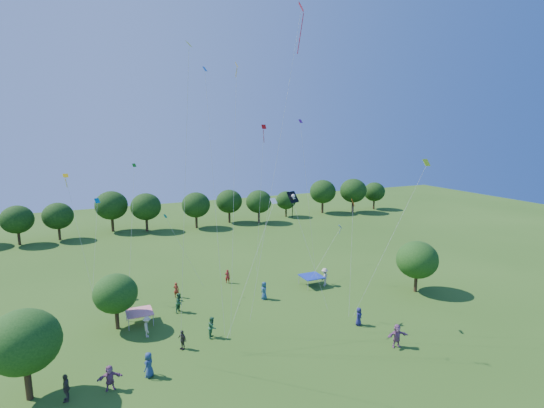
{
  "coord_description": "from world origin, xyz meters",
  "views": [
    {
      "loc": [
        -13.18,
        -14.84,
        16.73
      ],
      "look_at": [
        0.0,
        14.0,
        11.0
      ],
      "focal_mm": 28.0,
      "sensor_mm": 36.0,
      "label": 1
    }
  ],
  "objects_px": {
    "tent_blue": "(312,276)",
    "red_high_kite": "(292,69)",
    "near_tree_north": "(115,293)",
    "tent_red_stripe": "(139,312)",
    "pirate_kite": "(294,199)",
    "near_tree_east": "(417,260)",
    "near_tree_west": "(24,342)"
  },
  "relations": [
    {
      "from": "near_tree_north",
      "to": "red_high_kite",
      "type": "xyz_separation_m",
      "value": [
        13.66,
        -5.18,
        18.08
      ]
    },
    {
      "from": "near_tree_north",
      "to": "pirate_kite",
      "type": "height_order",
      "value": "pirate_kite"
    },
    {
      "from": "tent_red_stripe",
      "to": "red_high_kite",
      "type": "xyz_separation_m",
      "value": [
        11.83,
        -5.37,
        20.17
      ]
    },
    {
      "from": "tent_blue",
      "to": "red_high_kite",
      "type": "bearing_deg",
      "value": -131.48
    },
    {
      "from": "near_tree_west",
      "to": "near_tree_north",
      "type": "height_order",
      "value": "near_tree_west"
    },
    {
      "from": "near_tree_north",
      "to": "pirate_kite",
      "type": "xyz_separation_m",
      "value": [
        14.7,
        -3.75,
        7.51
      ]
    },
    {
      "from": "near_tree_west",
      "to": "near_tree_east",
      "type": "distance_m",
      "value": 34.83
    },
    {
      "from": "tent_red_stripe",
      "to": "pirate_kite",
      "type": "relative_size",
      "value": 0.22
    },
    {
      "from": "pirate_kite",
      "to": "tent_blue",
      "type": "bearing_deg",
      "value": 47.24
    },
    {
      "from": "near_tree_east",
      "to": "tent_blue",
      "type": "bearing_deg",
      "value": 146.56
    },
    {
      "from": "pirate_kite",
      "to": "red_high_kite",
      "type": "relative_size",
      "value": 0.4
    },
    {
      "from": "near_tree_north",
      "to": "tent_red_stripe",
      "type": "height_order",
      "value": "near_tree_north"
    },
    {
      "from": "tent_red_stripe",
      "to": "red_high_kite",
      "type": "height_order",
      "value": "red_high_kite"
    },
    {
      "from": "near_tree_east",
      "to": "pirate_kite",
      "type": "height_order",
      "value": "pirate_kite"
    },
    {
      "from": "near_tree_east",
      "to": "tent_red_stripe",
      "type": "bearing_deg",
      "value": 170.92
    },
    {
      "from": "near_tree_north",
      "to": "tent_red_stripe",
      "type": "relative_size",
      "value": 2.17
    },
    {
      "from": "near_tree_north",
      "to": "near_tree_east",
      "type": "bearing_deg",
      "value": -8.14
    },
    {
      "from": "near_tree_north",
      "to": "tent_red_stripe",
      "type": "distance_m",
      "value": 2.78
    },
    {
      "from": "near_tree_east",
      "to": "pirate_kite",
      "type": "distance_m",
      "value": 15.85
    },
    {
      "from": "tent_blue",
      "to": "red_high_kite",
      "type": "xyz_separation_m",
      "value": [
        -6.17,
        -6.98,
        20.17
      ]
    },
    {
      "from": "near_tree_west",
      "to": "near_tree_east",
      "type": "xyz_separation_m",
      "value": [
        34.64,
        3.59,
        -0.43
      ]
    },
    {
      "from": "near_tree_east",
      "to": "red_high_kite",
      "type": "height_order",
      "value": "red_high_kite"
    },
    {
      "from": "near_tree_east",
      "to": "red_high_kite",
      "type": "bearing_deg",
      "value": -175.98
    },
    {
      "from": "near_tree_north",
      "to": "tent_blue",
      "type": "distance_m",
      "value": 20.03
    },
    {
      "from": "near_tree_east",
      "to": "pirate_kite",
      "type": "bearing_deg",
      "value": 178.53
    },
    {
      "from": "near_tree_north",
      "to": "pirate_kite",
      "type": "bearing_deg",
      "value": -14.33
    },
    {
      "from": "tent_blue",
      "to": "near_tree_west",
      "type": "bearing_deg",
      "value": -159.69
    },
    {
      "from": "near_tree_west",
      "to": "pirate_kite",
      "type": "xyz_separation_m",
      "value": [
        20.54,
        3.95,
        6.79
      ]
    },
    {
      "from": "near_tree_east",
      "to": "tent_red_stripe",
      "type": "relative_size",
      "value": 2.42
    },
    {
      "from": "pirate_kite",
      "to": "red_high_kite",
      "type": "distance_m",
      "value": 10.71
    },
    {
      "from": "near_tree_east",
      "to": "red_high_kite",
      "type": "relative_size",
      "value": 0.21
    },
    {
      "from": "near_tree_west",
      "to": "pirate_kite",
      "type": "bearing_deg",
      "value": 10.88
    }
  ]
}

